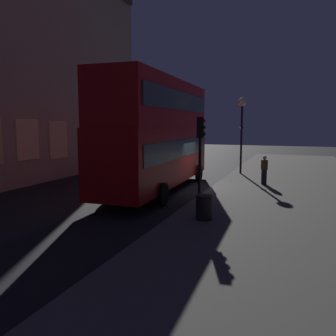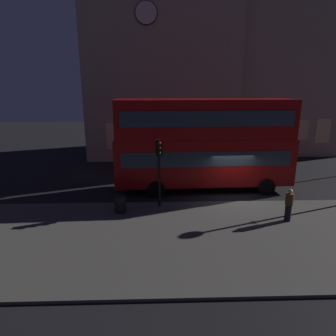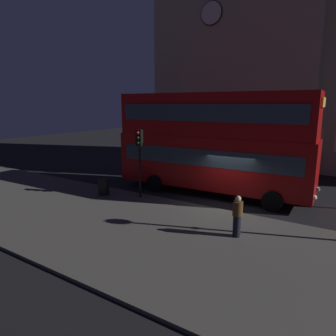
{
  "view_description": "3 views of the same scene",
  "coord_description": "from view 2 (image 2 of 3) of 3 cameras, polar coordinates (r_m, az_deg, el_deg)",
  "views": [
    {
      "loc": [
        -18.16,
        -5.26,
        3.53
      ],
      "look_at": [
        -2.72,
        0.55,
        1.41
      ],
      "focal_mm": 37.03,
      "sensor_mm": 36.0,
      "label": 1
    },
    {
      "loc": [
        -4.41,
        -16.72,
        6.46
      ],
      "look_at": [
        -3.84,
        0.88,
        1.62
      ],
      "focal_mm": 32.0,
      "sensor_mm": 36.0,
      "label": 2
    },
    {
      "loc": [
        5.45,
        -14.1,
        5.08
      ],
      "look_at": [
        -3.94,
        0.63,
        1.41
      ],
      "focal_mm": 32.44,
      "sensor_mm": 36.0,
      "label": 3
    }
  ],
  "objects": [
    {
      "name": "sidewalk_slab",
      "position": [
        14.14,
        16.92,
        -12.25
      ],
      "size": [
        44.0,
        7.96,
        0.12
      ],
      "primitive_type": "cube",
      "color": "#4C4944",
      "rests_on": "ground"
    },
    {
      "name": "building_with_clock",
      "position": [
        29.86,
        -1.24,
        21.27
      ],
      "size": [
        13.33,
        8.19,
        19.05
      ],
      "color": "tan",
      "rests_on": "ground"
    },
    {
      "name": "traffic_light_near_kerb",
      "position": [
        15.65,
        -1.7,
        1.75
      ],
      "size": [
        0.35,
        0.38,
        3.68
      ],
      "rotation": [
        0.0,
        0.0,
        0.14
      ],
      "color": "black",
      "rests_on": "sidewalk_slab"
    },
    {
      "name": "ground_plane",
      "position": [
        18.45,
        12.15,
        -5.48
      ],
      "size": [
        80.0,
        80.0,
        0.0
      ],
      "primitive_type": "plane",
      "color": "black"
    },
    {
      "name": "building_plain_facade",
      "position": [
        33.42,
        18.41,
        18.28
      ],
      "size": [
        12.87,
        9.21,
        17.17
      ],
      "color": "tan",
      "rests_on": "ground"
    },
    {
      "name": "litter_bin",
      "position": [
        15.78,
        -9.07,
        -6.76
      ],
      "size": [
        0.59,
        0.59,
        0.89
      ],
      "primitive_type": "cylinder",
      "color": "black",
      "rests_on": "sidewalk_slab"
    },
    {
      "name": "double_decker_bus",
      "position": [
        18.74,
        6.85,
        5.13
      ],
      "size": [
        11.18,
        3.13,
        5.7
      ],
      "rotation": [
        0.0,
        0.0,
        0.04
      ],
      "color": "#9E0C0C",
      "rests_on": "ground"
    },
    {
      "name": "pedestrian",
      "position": [
        15.59,
        22.03,
        -6.53
      ],
      "size": [
        0.38,
        0.38,
        1.62
      ],
      "rotation": [
        0.0,
        0.0,
        1.42
      ],
      "color": "black",
      "rests_on": "sidewalk_slab"
    }
  ]
}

